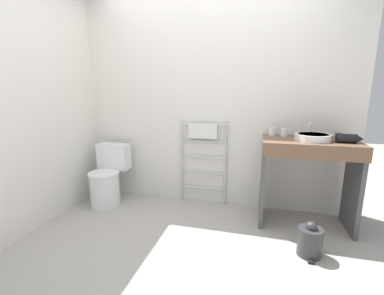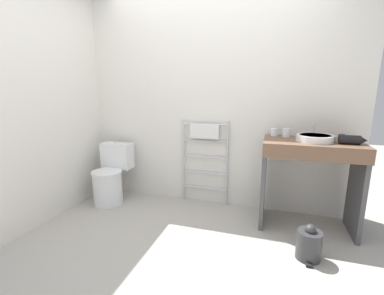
% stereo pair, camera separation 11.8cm
% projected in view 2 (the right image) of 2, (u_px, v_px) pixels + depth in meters
% --- Properties ---
extents(ground_plane, '(12.00, 12.00, 0.00)m').
position_uv_depth(ground_plane, '(171.00, 264.00, 2.05)').
color(ground_plane, '#A8A399').
extents(wall_back, '(3.29, 0.12, 2.52)m').
position_uv_depth(wall_back, '(212.00, 100.00, 3.03)').
color(wall_back, silver).
rests_on(wall_back, ground_plane).
extents(wall_side, '(0.12, 1.90, 2.52)m').
position_uv_depth(wall_side, '(58.00, 100.00, 2.84)').
color(wall_side, silver).
rests_on(wall_side, ground_plane).
extents(toilet, '(0.39, 0.51, 0.73)m').
position_uv_depth(toilet, '(111.00, 177.00, 3.19)').
color(toilet, white).
rests_on(toilet, ground_plane).
extents(towel_radiator, '(0.57, 0.06, 1.02)m').
position_uv_depth(towel_radiator, '(205.00, 146.00, 3.06)').
color(towel_radiator, silver).
rests_on(towel_radiator, ground_plane).
extents(vanity_counter, '(0.89, 0.54, 0.89)m').
position_uv_depth(vanity_counter, '(309.00, 171.00, 2.51)').
color(vanity_counter, brown).
rests_on(vanity_counter, ground_plane).
extents(sink_basin, '(0.33, 0.33, 0.06)m').
position_uv_depth(sink_basin, '(315.00, 138.00, 2.42)').
color(sink_basin, white).
rests_on(sink_basin, vanity_counter).
extents(faucet, '(0.02, 0.10, 0.15)m').
position_uv_depth(faucet, '(313.00, 129.00, 2.58)').
color(faucet, silver).
rests_on(faucet, vanity_counter).
extents(cup_near_wall, '(0.07, 0.07, 0.08)m').
position_uv_depth(cup_near_wall, '(274.00, 132.00, 2.73)').
color(cup_near_wall, white).
rests_on(cup_near_wall, vanity_counter).
extents(cup_near_edge, '(0.08, 0.08, 0.08)m').
position_uv_depth(cup_near_edge, '(286.00, 133.00, 2.67)').
color(cup_near_edge, white).
rests_on(cup_near_edge, vanity_counter).
extents(hair_dryer, '(0.23, 0.18, 0.08)m').
position_uv_depth(hair_dryer, '(351.00, 140.00, 2.29)').
color(hair_dryer, black).
rests_on(hair_dryer, vanity_counter).
extents(trash_bin, '(0.20, 0.23, 0.31)m').
position_uv_depth(trash_bin, '(309.00, 244.00, 2.10)').
color(trash_bin, '#333335').
rests_on(trash_bin, ground_plane).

